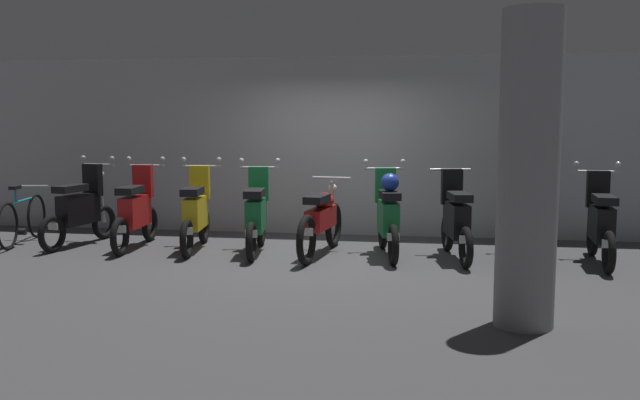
{
  "coord_description": "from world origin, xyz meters",
  "views": [
    {
      "loc": [
        1.43,
        -9.07,
        1.89
      ],
      "look_at": [
        -0.03,
        0.26,
        0.75
      ],
      "focal_mm": 39.25,
      "sensor_mm": 36.0,
      "label": 1
    }
  ],
  "objects_px": {
    "motorbike_slot_5": "(388,215)",
    "support_pillar": "(528,171)",
    "motorbike_slot_0": "(80,209)",
    "motorbike_slot_4": "(321,220)",
    "bicycle": "(23,219)",
    "motorbike_slot_7": "(525,219)",
    "motorbike_slot_6": "(456,220)",
    "motorbike_slot_8": "(601,223)",
    "motorbike_slot_2": "(196,213)",
    "motorbike_slot_3": "(256,215)",
    "motorbike_slot_1": "(136,211)"
  },
  "relations": [
    {
      "from": "motorbike_slot_3",
      "to": "support_pillar",
      "type": "xyz_separation_m",
      "value": [
        3.2,
        -2.93,
        0.88
      ]
    },
    {
      "from": "motorbike_slot_2",
      "to": "support_pillar",
      "type": "xyz_separation_m",
      "value": [
        4.11,
        -3.02,
        0.88
      ]
    },
    {
      "from": "motorbike_slot_6",
      "to": "motorbike_slot_8",
      "type": "bearing_deg",
      "value": -1.23
    },
    {
      "from": "motorbike_slot_5",
      "to": "bicycle",
      "type": "bearing_deg",
      "value": 178.72
    },
    {
      "from": "motorbike_slot_1",
      "to": "bicycle",
      "type": "distance_m",
      "value": 1.81
    },
    {
      "from": "motorbike_slot_0",
      "to": "motorbike_slot_4",
      "type": "height_order",
      "value": "motorbike_slot_0"
    },
    {
      "from": "motorbike_slot_1",
      "to": "motorbike_slot_4",
      "type": "height_order",
      "value": "motorbike_slot_1"
    },
    {
      "from": "motorbike_slot_1",
      "to": "motorbike_slot_6",
      "type": "relative_size",
      "value": 1.01
    },
    {
      "from": "motorbike_slot_5",
      "to": "bicycle",
      "type": "xyz_separation_m",
      "value": [
        -5.41,
        0.12,
        -0.21
      ]
    },
    {
      "from": "motorbike_slot_4",
      "to": "motorbike_slot_7",
      "type": "height_order",
      "value": "motorbike_slot_7"
    },
    {
      "from": "motorbike_slot_5",
      "to": "bicycle",
      "type": "relative_size",
      "value": 0.97
    },
    {
      "from": "bicycle",
      "to": "motorbike_slot_1",
      "type": "bearing_deg",
      "value": -1.59
    },
    {
      "from": "motorbike_slot_4",
      "to": "motorbike_slot_8",
      "type": "distance_m",
      "value": 3.61
    },
    {
      "from": "motorbike_slot_4",
      "to": "motorbike_slot_3",
      "type": "bearing_deg",
      "value": 178.46
    },
    {
      "from": "motorbike_slot_4",
      "to": "motorbike_slot_1",
      "type": "bearing_deg",
      "value": 177.15
    },
    {
      "from": "motorbike_slot_8",
      "to": "motorbike_slot_3",
      "type": "bearing_deg",
      "value": 179.57
    },
    {
      "from": "motorbike_slot_0",
      "to": "motorbike_slot_4",
      "type": "bearing_deg",
      "value": -3.32
    },
    {
      "from": "motorbike_slot_2",
      "to": "bicycle",
      "type": "distance_m",
      "value": 2.71
    },
    {
      "from": "motorbike_slot_5",
      "to": "motorbike_slot_8",
      "type": "distance_m",
      "value": 2.71
    },
    {
      "from": "motorbike_slot_1",
      "to": "motorbike_slot_3",
      "type": "relative_size",
      "value": 1.0
    },
    {
      "from": "support_pillar",
      "to": "motorbike_slot_0",
      "type": "bearing_deg",
      "value": 152.19
    },
    {
      "from": "support_pillar",
      "to": "motorbike_slot_2",
      "type": "bearing_deg",
      "value": 143.64
    },
    {
      "from": "motorbike_slot_5",
      "to": "motorbike_slot_0",
      "type": "bearing_deg",
      "value": 178.15
    },
    {
      "from": "motorbike_slot_3",
      "to": "motorbike_slot_4",
      "type": "height_order",
      "value": "motorbike_slot_3"
    },
    {
      "from": "motorbike_slot_2",
      "to": "motorbike_slot_4",
      "type": "xyz_separation_m",
      "value": [
        1.81,
        -0.12,
        -0.04
      ]
    },
    {
      "from": "motorbike_slot_2",
      "to": "motorbike_slot_6",
      "type": "bearing_deg",
      "value": -1.46
    },
    {
      "from": "motorbike_slot_3",
      "to": "bicycle",
      "type": "bearing_deg",
      "value": 177.45
    },
    {
      "from": "motorbike_slot_4",
      "to": "bicycle",
      "type": "height_order",
      "value": "motorbike_slot_4"
    },
    {
      "from": "motorbike_slot_5",
      "to": "bicycle",
      "type": "height_order",
      "value": "motorbike_slot_5"
    },
    {
      "from": "motorbike_slot_4",
      "to": "motorbike_slot_5",
      "type": "xyz_separation_m",
      "value": [
        0.89,
        0.06,
        0.08
      ]
    },
    {
      "from": "motorbike_slot_7",
      "to": "support_pillar",
      "type": "relative_size",
      "value": 0.6
    },
    {
      "from": "motorbike_slot_1",
      "to": "motorbike_slot_5",
      "type": "height_order",
      "value": "same"
    },
    {
      "from": "motorbike_slot_0",
      "to": "motorbike_slot_7",
      "type": "distance_m",
      "value": 6.31
    },
    {
      "from": "motorbike_slot_2",
      "to": "motorbike_slot_4",
      "type": "relative_size",
      "value": 0.86
    },
    {
      "from": "motorbike_slot_2",
      "to": "motorbike_slot_7",
      "type": "relative_size",
      "value": 1.0
    },
    {
      "from": "motorbike_slot_7",
      "to": "support_pillar",
      "type": "distance_m",
      "value": 3.29
    },
    {
      "from": "motorbike_slot_6",
      "to": "bicycle",
      "type": "bearing_deg",
      "value": 178.59
    },
    {
      "from": "motorbike_slot_3",
      "to": "motorbike_slot_8",
      "type": "distance_m",
      "value": 4.52
    },
    {
      "from": "motorbike_slot_4",
      "to": "support_pillar",
      "type": "bearing_deg",
      "value": -51.67
    },
    {
      "from": "motorbike_slot_0",
      "to": "motorbike_slot_5",
      "type": "relative_size",
      "value": 1.0
    },
    {
      "from": "motorbike_slot_6",
      "to": "motorbike_slot_8",
      "type": "height_order",
      "value": "motorbike_slot_8"
    },
    {
      "from": "motorbike_slot_4",
      "to": "motorbike_slot_8",
      "type": "bearing_deg",
      "value": -0.14
    },
    {
      "from": "motorbike_slot_2",
      "to": "motorbike_slot_7",
      "type": "height_order",
      "value": "same"
    },
    {
      "from": "motorbike_slot_6",
      "to": "support_pillar",
      "type": "height_order",
      "value": "support_pillar"
    },
    {
      "from": "motorbike_slot_7",
      "to": "support_pillar",
      "type": "height_order",
      "value": "support_pillar"
    },
    {
      "from": "motorbike_slot_4",
      "to": "motorbike_slot_0",
      "type": "bearing_deg",
      "value": 176.68
    },
    {
      "from": "motorbike_slot_5",
      "to": "support_pillar",
      "type": "bearing_deg",
      "value": -64.73
    },
    {
      "from": "motorbike_slot_5",
      "to": "motorbike_slot_7",
      "type": "height_order",
      "value": "same"
    },
    {
      "from": "motorbike_slot_6",
      "to": "support_pillar",
      "type": "bearing_deg",
      "value": -80.31
    },
    {
      "from": "motorbike_slot_4",
      "to": "support_pillar",
      "type": "distance_m",
      "value": 3.81
    }
  ]
}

